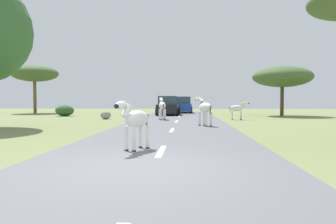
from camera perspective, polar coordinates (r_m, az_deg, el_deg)
name	(u,v)px	position (r m, az deg, el deg)	size (l,w,h in m)	color
ground_plane	(139,169)	(6.70, -5.14, -10.18)	(90.00, 90.00, 0.00)	olive
road	(153,168)	(6.66, -2.70, -10.04)	(6.00, 64.00, 0.05)	slate
lane_markings	(147,179)	(5.69, -3.82, -11.88)	(0.16, 56.00, 0.01)	silver
zebra_0	(135,120)	(8.77, -5.89, -1.38)	(0.90, 1.39, 1.41)	silver
zebra_1	(162,106)	(22.20, -1.07, 1.11)	(0.68, 1.71, 1.63)	silver
zebra_2	(204,108)	(16.99, 6.54, 0.74)	(0.99, 1.60, 1.61)	silver
zebra_3	(238,108)	(23.47, 12.41, 0.62)	(1.45, 0.38, 1.37)	silver
car_0	(168,106)	(29.32, 0.06, 1.03)	(2.13, 4.40, 1.74)	black
car_1	(182,105)	(34.41, 2.61, 1.20)	(2.12, 4.39, 1.74)	#1E479E
tree_1	(35,74)	(37.25, -22.83, 6.36)	(4.97, 4.97, 5.15)	brown
tree_3	(282,77)	(30.22, 19.83, 5.94)	(5.24, 5.24, 4.41)	#4C3823
bush_1	(65,111)	(29.66, -18.05, 0.24)	(1.63, 1.47, 0.98)	#2D5628
rock_0	(106,115)	(24.21, -11.12, -0.52)	(0.80, 0.70, 0.62)	gray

